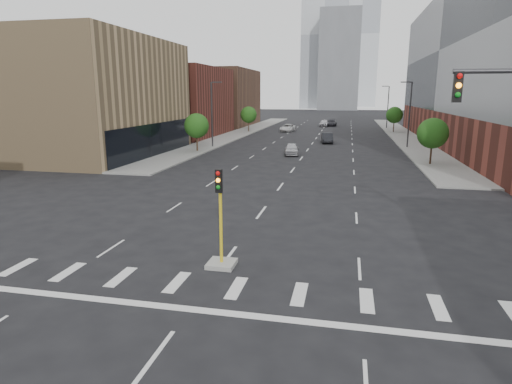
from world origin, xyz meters
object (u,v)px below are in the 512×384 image
(car_mid_right, at_px, (327,138))
(car_distant, at_px, (324,123))
(car_deep_right, at_px, (332,123))
(median_traffic_signal, at_px, (221,246))
(car_near_left, at_px, (292,149))
(car_far_left, at_px, (288,128))

(car_mid_right, xyz_separation_m, car_distant, (-2.28, 33.97, 0.05))
(car_mid_right, distance_m, car_deep_right, 35.28)
(median_traffic_signal, height_order, car_near_left, median_traffic_signal)
(car_near_left, height_order, car_mid_right, car_mid_right)
(car_mid_right, bearing_deg, median_traffic_signal, -98.98)
(car_near_left, xyz_separation_m, car_mid_right, (3.66, 14.16, 0.04))
(median_traffic_signal, xyz_separation_m, car_far_left, (-6.59, 68.96, -0.23))
(median_traffic_signal, relative_size, car_far_left, 0.83)
(car_near_left, height_order, car_deep_right, car_deep_right)
(car_mid_right, distance_m, car_far_left, 20.87)
(car_near_left, relative_size, car_distant, 0.89)
(car_near_left, height_order, car_far_left, car_far_left)
(car_mid_right, bearing_deg, car_near_left, -110.98)
(car_mid_right, height_order, car_distant, car_distant)
(median_traffic_signal, xyz_separation_m, car_deep_right, (1.50, 85.29, -0.22))
(car_near_left, xyz_separation_m, car_deep_right, (3.00, 49.44, 0.03))
(car_near_left, relative_size, car_mid_right, 0.92)
(car_deep_right, bearing_deg, car_mid_right, -85.73)
(median_traffic_signal, height_order, car_mid_right, median_traffic_signal)
(median_traffic_signal, distance_m, car_mid_right, 50.06)
(car_deep_right, bearing_deg, car_distant, -138.05)
(car_near_left, bearing_deg, car_distant, 82.12)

